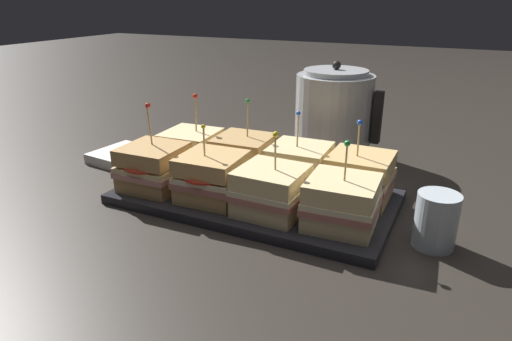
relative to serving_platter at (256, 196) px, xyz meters
name	(u,v)px	position (x,y,z in m)	size (l,w,h in m)	color
ground_plane	(256,200)	(0.00, 0.00, -0.01)	(6.00, 6.00, 0.00)	#2D2823
serving_platter	(256,196)	(0.00, 0.00, 0.00)	(0.52, 0.29, 0.02)	#232328
sandwich_front_far_left	(154,167)	(-0.19, -0.07, 0.05)	(0.12, 0.12, 0.17)	tan
sandwich_front_center_left	(212,177)	(-0.06, -0.06, 0.05)	(0.12, 0.12, 0.14)	tan
sandwich_front_center_right	(271,191)	(0.06, -0.07, 0.05)	(0.12, 0.12, 0.15)	beige
sandwich_front_far_right	(342,203)	(0.19, -0.06, 0.05)	(0.12, 0.12, 0.15)	beige
sandwich_back_far_left	(191,149)	(-0.19, 0.06, 0.05)	(0.12, 0.12, 0.16)	beige
sandwich_back_center_left	(244,157)	(-0.06, 0.06, 0.05)	(0.12, 0.12, 0.16)	tan
sandwich_back_center_right	(299,167)	(0.07, 0.06, 0.05)	(0.12, 0.12, 0.16)	beige
sandwich_back_far_right	(360,177)	(0.19, 0.06, 0.05)	(0.12, 0.12, 0.15)	tan
kettle_steel	(334,115)	(0.06, 0.32, 0.10)	(0.21, 0.18, 0.23)	#B7BABF
drinking_glass	(436,221)	(0.33, -0.03, 0.04)	(0.07, 0.07, 0.09)	silver
napkin_stack	(125,156)	(-0.38, 0.07, 0.00)	(0.15, 0.15, 0.02)	white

